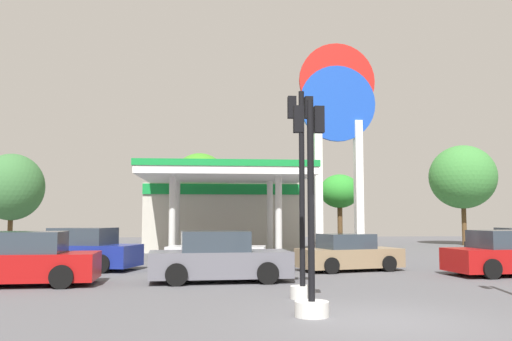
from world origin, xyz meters
name	(u,v)px	position (x,y,z in m)	size (l,w,h in m)	color
ground_plane	(383,321)	(0.00, 0.00, 0.00)	(90.00, 90.00, 0.00)	#56565B
gas_station	(222,212)	(-2.61, 22.11, 2.35)	(9.10, 12.42, 4.62)	beige
station_pole_sign	(338,120)	(3.48, 17.79, 7.26)	(4.14, 0.56, 11.47)	white
car_1	(80,251)	(-8.34, 10.90, 0.73)	(4.86, 3.04, 1.62)	black
car_2	(509,255)	(7.06, 7.67, 0.71)	(4.56, 2.38, 1.57)	black
car_3	(216,251)	(-3.11, 11.63, 0.64)	(4.15, 2.24, 1.41)	black
car_4	(349,254)	(1.90, 9.77, 0.63)	(4.18, 2.58, 1.40)	black
car_5	(21,261)	(-8.97, 6.25, 0.72)	(4.55, 2.23, 1.60)	black
car_6	(219,259)	(-3.08, 6.74, 0.72)	(4.56, 2.29, 1.59)	black
traffic_signal_0	(311,235)	(-1.30, 0.60, 1.65)	(0.70, 0.71, 4.49)	silver
traffic_signal_2	(302,212)	(-1.07, 3.01, 2.16)	(0.65, 0.67, 5.25)	silver
tree_0	(12,187)	(-17.00, 28.04, 4.09)	(4.36, 4.36, 6.41)	brown
tree_1	(200,182)	(-4.11, 29.61, 4.61)	(4.18, 4.18, 6.76)	brown
tree_2	(340,192)	(5.86, 27.26, 3.83)	(2.83, 2.83, 5.07)	brown
tree_3	(463,177)	(15.05, 27.34, 4.94)	(4.77, 4.77, 7.27)	brown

